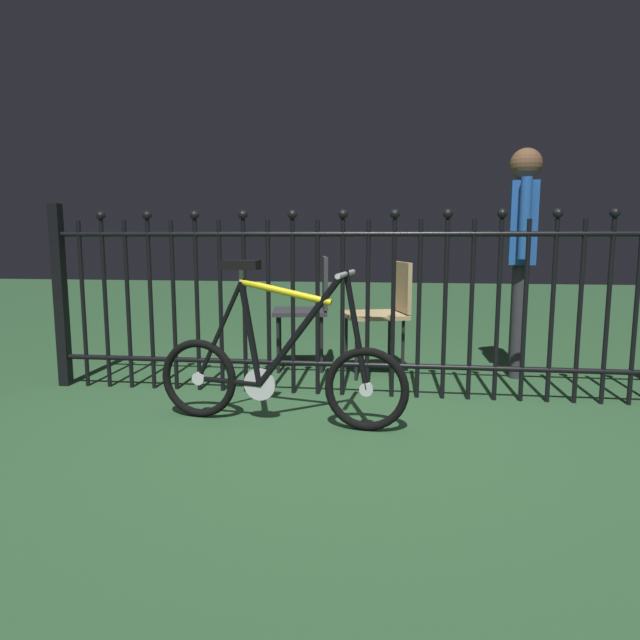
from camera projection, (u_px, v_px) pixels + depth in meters
name	position (u px, v px, depth m)	size (l,w,h in m)	color
ground_plane	(352.00, 426.00, 3.04)	(20.00, 20.00, 0.00)	#2D5431
iron_fence	(350.00, 299.00, 3.57)	(4.12, 0.07, 1.23)	black
bicycle	(279.00, 369.00, 3.05)	(1.40, 0.40, 0.89)	black
chair_tan	(385.00, 306.00, 4.16)	(0.53, 0.53, 0.83)	black
chair_charcoal	(311.00, 302.00, 4.34)	(0.47, 0.46, 0.86)	black
person_visitor	(522.00, 242.00, 4.05)	(0.23, 0.47, 1.63)	#2D2D33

